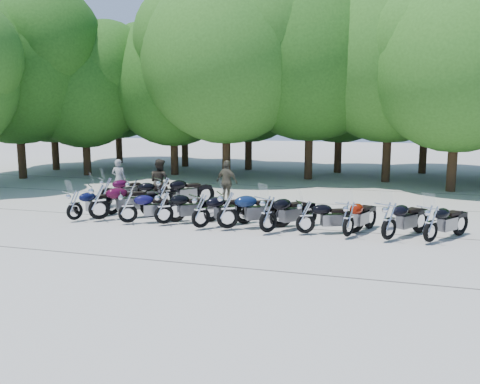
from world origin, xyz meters
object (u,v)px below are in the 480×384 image
(motorcycle_0, at_px, (74,204))
(motorcycle_2, at_px, (128,206))
(motorcycle_8, at_px, (348,218))
(rider_1, at_px, (160,182))
(motorcycle_12, at_px, (133,192))
(motorcycle_5, at_px, (228,209))
(motorcycle_9, at_px, (389,220))
(motorcycle_11, at_px, (107,190))
(rider_0, at_px, (119,179))
(motorcycle_4, at_px, (201,210))
(motorcycle_7, at_px, (306,216))
(motorcycle_13, at_px, (164,191))
(motorcycle_1, at_px, (99,201))
(rider_2, at_px, (227,182))
(motorcycle_3, at_px, (164,207))
(motorcycle_6, at_px, (268,213))
(motorcycle_10, at_px, (431,223))

(motorcycle_0, bearing_deg, motorcycle_2, -153.65)
(motorcycle_8, xyz_separation_m, rider_1, (-7.62, 3.27, 0.31))
(motorcycle_8, height_order, motorcycle_12, motorcycle_8)
(motorcycle_5, height_order, motorcycle_9, motorcycle_5)
(motorcycle_11, xyz_separation_m, rider_0, (-0.31, 1.47, 0.23))
(motorcycle_4, bearing_deg, motorcycle_7, -133.91)
(motorcycle_2, bearing_deg, motorcycle_12, -6.67)
(motorcycle_8, height_order, motorcycle_13, motorcycle_13)
(motorcycle_0, height_order, motorcycle_7, motorcycle_0)
(motorcycle_4, relative_size, motorcycle_8, 1.04)
(motorcycle_7, bearing_deg, motorcycle_1, 64.84)
(motorcycle_7, xyz_separation_m, motorcycle_13, (-5.84, 2.56, 0.08))
(motorcycle_0, distance_m, motorcycle_12, 2.93)
(motorcycle_1, distance_m, rider_2, 5.43)
(motorcycle_4, distance_m, motorcycle_8, 4.60)
(motorcycle_5, height_order, motorcycle_12, motorcycle_5)
(motorcycle_2, distance_m, motorcycle_4, 2.59)
(motorcycle_11, distance_m, rider_1, 2.13)
(motorcycle_5, xyz_separation_m, motorcycle_12, (-4.69, 2.63, -0.09))
(motorcycle_4, relative_size, rider_1, 1.23)
(motorcycle_2, bearing_deg, rider_1, -23.97)
(rider_0, bearing_deg, motorcycle_3, 130.26)
(motorcycle_5, distance_m, motorcycle_6, 1.35)
(motorcycle_2, bearing_deg, motorcycle_3, -112.03)
(motorcycle_3, distance_m, motorcycle_9, 7.12)
(motorcycle_9, height_order, rider_0, rider_0)
(motorcycle_6, distance_m, rider_1, 6.27)
(rider_1, bearing_deg, motorcycle_13, 150.28)
(motorcycle_10, bearing_deg, motorcycle_1, 36.06)
(motorcycle_5, bearing_deg, motorcycle_4, 66.94)
(rider_2, bearing_deg, motorcycle_3, 99.40)
(motorcycle_2, height_order, motorcycle_8, motorcycle_8)
(motorcycle_0, height_order, motorcycle_10, motorcycle_10)
(motorcycle_1, bearing_deg, motorcycle_5, -132.78)
(motorcycle_0, bearing_deg, motorcycle_5, -154.08)
(motorcycle_10, bearing_deg, rider_0, 17.25)
(motorcycle_6, height_order, motorcycle_11, motorcycle_6)
(motorcycle_5, distance_m, motorcycle_12, 5.38)
(motorcycle_7, xyz_separation_m, motorcycle_10, (3.58, -0.05, 0.03))
(motorcycle_5, xyz_separation_m, motorcycle_10, (6.04, 0.06, -0.07))
(motorcycle_6, relative_size, motorcycle_12, 1.09)
(rider_1, relative_size, rider_2, 1.05)
(motorcycle_0, distance_m, rider_1, 3.89)
(rider_0, xyz_separation_m, rider_1, (2.33, -0.87, 0.08))
(motorcycle_7, bearing_deg, rider_1, 37.27)
(motorcycle_0, bearing_deg, motorcycle_3, -151.18)
(motorcycle_1, relative_size, rider_1, 1.37)
(motorcycle_7, xyz_separation_m, rider_0, (-8.66, 4.11, 0.25))
(rider_1, bearing_deg, motorcycle_2, 121.70)
(rider_1, bearing_deg, motorcycle_11, 41.15)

